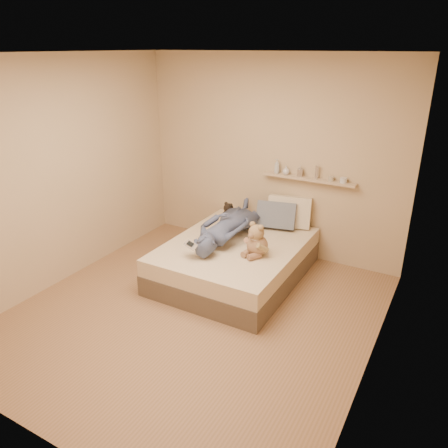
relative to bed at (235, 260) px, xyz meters
The scene contains 10 objects.
room 1.42m from the bed, 90.00° to the right, with size 3.80×3.80×3.80m.
bed is the anchor object (origin of this frame).
game_console 0.76m from the bed, 112.10° to the right, with size 0.20×0.14×0.06m.
teddy_bear 0.56m from the bed, 25.67° to the right, with size 0.31×0.33×0.40m.
dark_plush 0.72m from the bed, 126.19° to the left, with size 0.20×0.20×0.30m.
pillow_cream 1.00m from the bed, 66.79° to the left, with size 0.55×0.16×0.40m, color beige.
pillow_grey 0.83m from the bed, 71.61° to the left, with size 0.50×0.14×0.34m, color slate.
person 0.44m from the bed, 140.75° to the left, with size 0.53×1.46×0.35m, color #4B5377.
wall_shelf 1.38m from the bed, 58.82° to the left, with size 1.20×0.12×0.03m, color tan.
shelf_bottles 1.39m from the bed, 65.31° to the left, with size 0.96×0.12×0.19m.
Camera 1 is at (2.23, -3.30, 2.66)m, focal length 35.00 mm.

